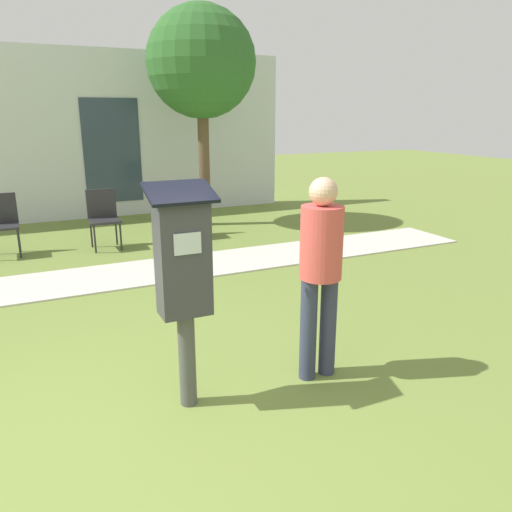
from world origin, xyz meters
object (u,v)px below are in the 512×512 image
Objects in this scene: person_standing at (321,264)px; outdoor_chair_middle at (103,214)px; parking_meter at (183,269)px; outdoor_chair_left at (2,220)px; outdoor_chair_right at (188,205)px.

outdoor_chair_middle is at bearing 124.03° from person_standing.
parking_meter is 1.77× the size of outdoor_chair_left.
outdoor_chair_middle is 1.41m from outdoor_chair_right.
person_standing reaches higher than outdoor_chair_right.
outdoor_chair_left is at bearing 168.08° from outdoor_chair_middle.
outdoor_chair_right is at bearing 4.24° from outdoor_chair_left.
parking_meter is at bearing -70.75° from outdoor_chair_left.
parking_meter is 5.11m from outdoor_chair_left.
person_standing is at bearing -103.93° from outdoor_chair_right.
parking_meter is 1.77× the size of outdoor_chair_middle.
outdoor_chair_right is (1.40, 0.15, 0.00)m from outdoor_chair_middle.
outdoor_chair_left is at bearing 104.05° from parking_meter.
parking_meter is 5.15m from outdoor_chair_right.
outdoor_chair_middle is at bearing 87.94° from parking_meter.
outdoor_chair_right is (1.57, 4.88, -0.49)m from parking_meter.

